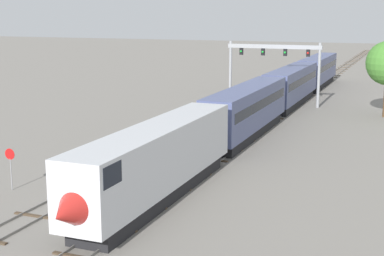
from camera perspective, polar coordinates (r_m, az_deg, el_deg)
ground_plane at (r=35.04m, az=-8.88°, el=-8.36°), size 400.00×400.00×0.00m
track_main at (r=90.31m, az=11.92°, el=3.78°), size 2.60×200.00×0.16m
track_near at (r=72.25m, az=4.87°, el=2.10°), size 2.60×160.00×0.16m
passenger_train at (r=64.96m, az=8.09°, el=3.24°), size 3.04×81.42×4.80m
signal_gantry at (r=73.90m, az=8.14°, el=6.81°), size 12.10×0.49×8.09m
stop_sign at (r=40.26m, az=-17.62°, el=-3.35°), size 0.76×0.08×2.88m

